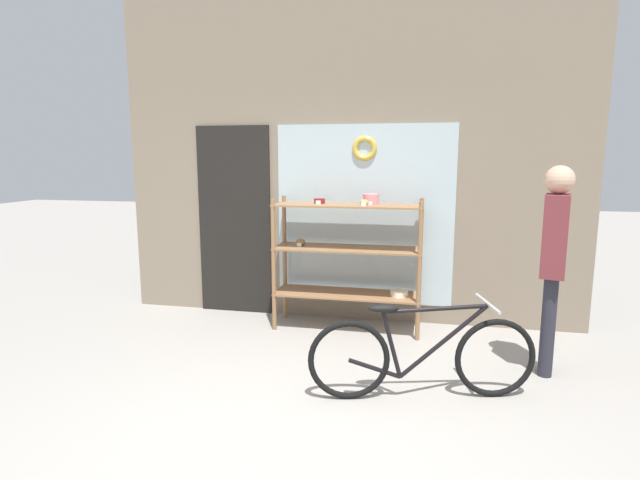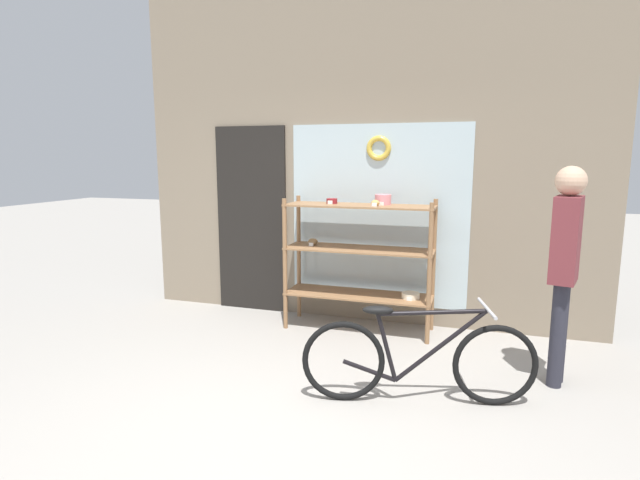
% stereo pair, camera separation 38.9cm
% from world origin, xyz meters
% --- Properties ---
extents(ground_plane, '(30.00, 30.00, 0.00)m').
position_xyz_m(ground_plane, '(0.00, 0.00, 0.00)').
color(ground_plane, gray).
extents(storefront_facade, '(4.99, 0.13, 3.72)m').
position_xyz_m(storefront_facade, '(-0.03, 2.49, 1.81)').
color(storefront_facade, gray).
rests_on(storefront_facade, ground_plane).
extents(display_case, '(1.49, 0.45, 1.39)m').
position_xyz_m(display_case, '(0.10, 2.13, 0.82)').
color(display_case, '#8E6642').
rests_on(display_case, ground_plane).
extents(bicycle, '(1.64, 0.56, 0.73)m').
position_xyz_m(bicycle, '(0.85, 0.72, 0.33)').
color(bicycle, black).
rests_on(bicycle, ground_plane).
extents(pedestrian, '(0.26, 0.36, 1.70)m').
position_xyz_m(pedestrian, '(1.85, 1.37, 1.01)').
color(pedestrian, '#282833').
rests_on(pedestrian, ground_plane).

